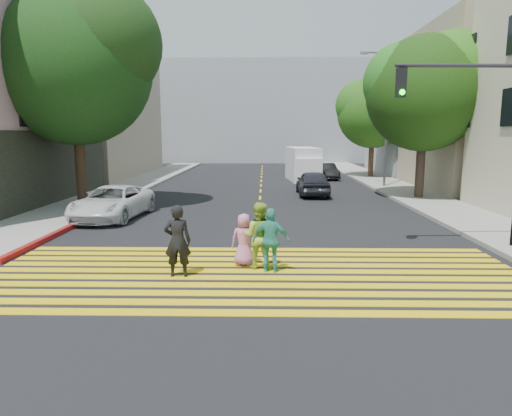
{
  "coord_description": "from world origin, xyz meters",
  "views": [
    {
      "loc": [
        0.23,
        -9.66,
        3.48
      ],
      "look_at": [
        0.0,
        3.0,
        1.4
      ],
      "focal_mm": 32.0,
      "sensor_mm": 36.0,
      "label": 1
    }
  ],
  "objects_px": {
    "tree_right_far": "(374,109)",
    "silver_car": "(302,165)",
    "pedestrian_woman": "(259,236)",
    "pedestrian_extra": "(271,241)",
    "dark_car_near": "(313,183)",
    "dark_car_parked": "(326,171)",
    "white_sedan": "(113,202)",
    "pedestrian_child": "(244,240)",
    "white_van": "(303,165)",
    "tree_left": "(76,59)",
    "pedestrian_man": "(178,241)",
    "tree_right_near": "(427,87)",
    "traffic_signal": "(488,125)"
  },
  "relations": [
    {
      "from": "tree_right_near",
      "to": "white_van",
      "type": "xyz_separation_m",
      "value": [
        -5.39,
        9.77,
        -4.64
      ]
    },
    {
      "from": "tree_left",
      "to": "tree_right_far",
      "type": "height_order",
      "value": "tree_left"
    },
    {
      "from": "tree_left",
      "to": "dark_car_near",
      "type": "relative_size",
      "value": 2.39
    },
    {
      "from": "dark_car_near",
      "to": "silver_car",
      "type": "bearing_deg",
      "value": -92.36
    },
    {
      "from": "pedestrian_man",
      "to": "silver_car",
      "type": "height_order",
      "value": "pedestrian_man"
    },
    {
      "from": "tree_right_far",
      "to": "pedestrian_extra",
      "type": "distance_m",
      "value": 26.55
    },
    {
      "from": "tree_right_far",
      "to": "white_van",
      "type": "distance_m",
      "value": 7.26
    },
    {
      "from": "pedestrian_woman",
      "to": "pedestrian_extra",
      "type": "xyz_separation_m",
      "value": [
        0.32,
        -0.33,
        -0.05
      ]
    },
    {
      "from": "tree_right_far",
      "to": "silver_car",
      "type": "bearing_deg",
      "value": 141.62
    },
    {
      "from": "tree_left",
      "to": "white_sedan",
      "type": "xyz_separation_m",
      "value": [
        2.27,
        -2.83,
        -6.12
      ]
    },
    {
      "from": "pedestrian_child",
      "to": "dark_car_near",
      "type": "distance_m",
      "value": 14.31
    },
    {
      "from": "tree_left",
      "to": "white_van",
      "type": "relative_size",
      "value": 1.89
    },
    {
      "from": "pedestrian_man",
      "to": "white_van",
      "type": "bearing_deg",
      "value": -104.06
    },
    {
      "from": "traffic_signal",
      "to": "dark_car_parked",
      "type": "bearing_deg",
      "value": 91.61
    },
    {
      "from": "tree_right_far",
      "to": "dark_car_near",
      "type": "relative_size",
      "value": 1.88
    },
    {
      "from": "tree_right_near",
      "to": "pedestrian_woman",
      "type": "bearing_deg",
      "value": -123.71
    },
    {
      "from": "silver_car",
      "to": "traffic_signal",
      "type": "xyz_separation_m",
      "value": [
        3.11,
        -26.58,
        3.02
      ]
    },
    {
      "from": "tree_right_near",
      "to": "silver_car",
      "type": "height_order",
      "value": "tree_right_near"
    },
    {
      "from": "silver_car",
      "to": "dark_car_near",
      "type": "bearing_deg",
      "value": 92.11
    },
    {
      "from": "silver_car",
      "to": "white_van",
      "type": "relative_size",
      "value": 0.9
    },
    {
      "from": "tree_left",
      "to": "tree_right_near",
      "type": "xyz_separation_m",
      "value": [
        16.8,
        2.85,
        -0.99
      ]
    },
    {
      "from": "white_sedan",
      "to": "pedestrian_man",
      "type": "bearing_deg",
      "value": -56.38
    },
    {
      "from": "pedestrian_man",
      "to": "pedestrian_woman",
      "type": "bearing_deg",
      "value": -161.14
    },
    {
      "from": "pedestrian_woman",
      "to": "silver_car",
      "type": "distance_m",
      "value": 28.74
    },
    {
      "from": "pedestrian_extra",
      "to": "silver_car",
      "type": "bearing_deg",
      "value": -85.2
    },
    {
      "from": "pedestrian_man",
      "to": "silver_car",
      "type": "bearing_deg",
      "value": -102.39
    },
    {
      "from": "tree_right_near",
      "to": "pedestrian_child",
      "type": "xyz_separation_m",
      "value": [
        -8.81,
        -12.37,
        -5.1
      ]
    },
    {
      "from": "pedestrian_man",
      "to": "dark_car_parked",
      "type": "distance_m",
      "value": 25.28
    },
    {
      "from": "tree_right_far",
      "to": "pedestrian_child",
      "type": "bearing_deg",
      "value": -110.28
    },
    {
      "from": "tree_right_far",
      "to": "tree_left",
      "type": "bearing_deg",
      "value": -139.04
    },
    {
      "from": "pedestrian_man",
      "to": "silver_car",
      "type": "xyz_separation_m",
      "value": [
        5.42,
        29.27,
        -0.19
      ]
    },
    {
      "from": "pedestrian_woman",
      "to": "pedestrian_child",
      "type": "bearing_deg",
      "value": -23.33
    },
    {
      "from": "white_van",
      "to": "traffic_signal",
      "type": "height_order",
      "value": "traffic_signal"
    },
    {
      "from": "dark_car_parked",
      "to": "tree_left",
      "type": "bearing_deg",
      "value": -139.98
    },
    {
      "from": "pedestrian_woman",
      "to": "white_sedan",
      "type": "distance_m",
      "value": 9.25
    },
    {
      "from": "tree_right_far",
      "to": "white_van",
      "type": "height_order",
      "value": "tree_right_far"
    },
    {
      "from": "tree_left",
      "to": "dark_car_parked",
      "type": "bearing_deg",
      "value": 46.11
    },
    {
      "from": "tree_right_near",
      "to": "pedestrian_extra",
      "type": "relative_size",
      "value": 5.23
    },
    {
      "from": "dark_car_parked",
      "to": "pedestrian_extra",
      "type": "bearing_deg",
      "value": -106.93
    },
    {
      "from": "dark_car_near",
      "to": "dark_car_parked",
      "type": "height_order",
      "value": "dark_car_near"
    },
    {
      "from": "tree_right_near",
      "to": "white_van",
      "type": "distance_m",
      "value": 12.09
    },
    {
      "from": "tree_right_far",
      "to": "white_sedan",
      "type": "relative_size",
      "value": 1.65
    },
    {
      "from": "pedestrian_woman",
      "to": "white_sedan",
      "type": "height_order",
      "value": "pedestrian_woman"
    },
    {
      "from": "tree_right_far",
      "to": "white_sedan",
      "type": "distance_m",
      "value": 23.34
    },
    {
      "from": "pedestrian_man",
      "to": "pedestrian_extra",
      "type": "xyz_separation_m",
      "value": [
        2.28,
        0.41,
        -0.07
      ]
    },
    {
      "from": "white_van",
      "to": "pedestrian_man",
      "type": "bearing_deg",
      "value": -107.17
    },
    {
      "from": "tree_right_far",
      "to": "pedestrian_extra",
      "type": "height_order",
      "value": "tree_right_far"
    },
    {
      "from": "tree_right_far",
      "to": "pedestrian_extra",
      "type": "relative_size",
      "value": 4.84
    },
    {
      "from": "pedestrian_child",
      "to": "pedestrian_extra",
      "type": "bearing_deg",
      "value": 143.31
    },
    {
      "from": "tree_left",
      "to": "silver_car",
      "type": "xyz_separation_m",
      "value": [
        11.85,
        18.75,
        -6.09
      ]
    }
  ]
}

